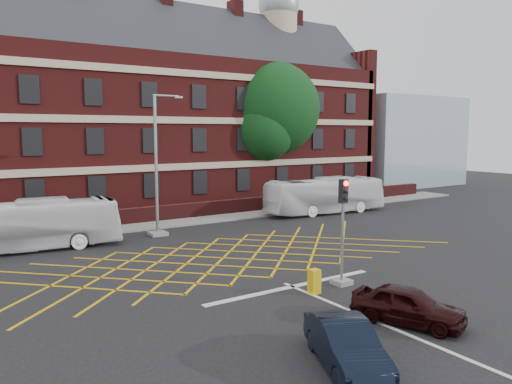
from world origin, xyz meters
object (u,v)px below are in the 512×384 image
car_maroon (408,305)px  deciduous_tree (273,115)px  traffic_light_near (342,242)px  bus_left (25,226)px  bus_right (325,195)px  street_lamp (158,189)px  car_navy (346,345)px  utility_cabinet (314,281)px

car_maroon → deciduous_tree: deciduous_tree is taller
traffic_light_near → car_maroon: bearing=-104.9°
bus_left → bus_right: size_ratio=0.98×
street_lamp → car_navy: bearing=-97.9°
street_lamp → car_maroon: bearing=-86.1°
car_navy → street_lamp: size_ratio=0.45×
deciduous_tree → street_lamp: size_ratio=1.48×
car_navy → deciduous_tree: 32.50m
street_lamp → utility_cabinet: bearing=-87.2°
utility_cabinet → deciduous_tree: bearing=57.9°
bus_right → utility_cabinet: size_ratio=10.39×
bus_left → traffic_light_near: 16.45m
bus_left → bus_right: 20.93m
car_navy → traffic_light_near: 7.34m
bus_left → street_lamp: size_ratio=1.15×
bus_right → utility_cabinet: 19.12m
car_maroon → deciduous_tree: (13.13, 25.78, 6.94)m
bus_left → traffic_light_near: (9.60, -13.36, 0.44)m
car_maroon → utility_cabinet: (-0.53, 3.99, -0.14)m
bus_right → car_maroon: size_ratio=2.71×
bus_right → car_maroon: bearing=150.7°
traffic_light_near → utility_cabinet: bearing=-171.5°
car_maroon → deciduous_tree: size_ratio=0.29×
bus_right → street_lamp: size_ratio=1.17×
bus_left → car_maroon: 19.54m
bus_left → utility_cabinet: bus_left is taller
bus_left → car_maroon: bus_left is taller
bus_left → car_navy: 19.28m
utility_cabinet → car_maroon: bearing=-82.4°
car_navy → utility_cabinet: 6.04m
car_navy → utility_cabinet: size_ratio=4.00×
bus_right → car_maroon: (-12.46, -17.99, -0.74)m
bus_right → deciduous_tree: bearing=0.4°
car_navy → deciduous_tree: deciduous_tree is taller
deciduous_tree → bus_right: bearing=-94.9°
car_navy → bus_right: bearing=73.6°
bus_left → traffic_light_near: traffic_light_near is taller
deciduous_tree → traffic_light_near: 25.33m
car_navy → traffic_light_near: bearing=71.4°
car_navy → deciduous_tree: (16.91, 26.88, 6.94)m
bus_right → car_navy: bus_right is taller
car_navy → car_maroon: bearing=40.2°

